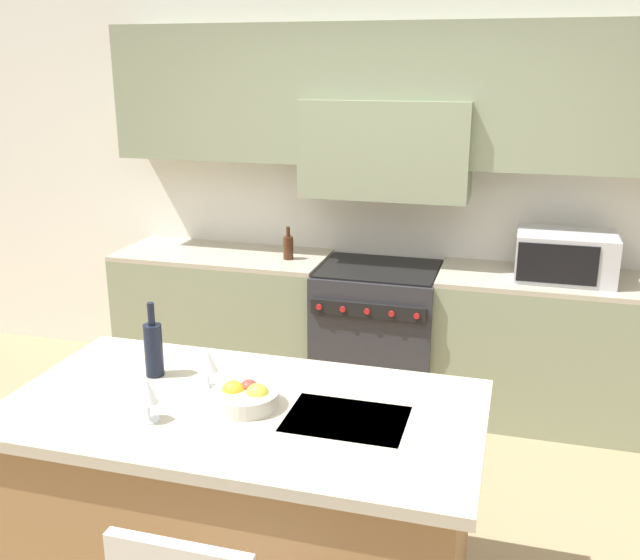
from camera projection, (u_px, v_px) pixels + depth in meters
back_cabinetry at (390, 154)px, 4.59m from camera, size 10.00×0.46×2.70m
back_counter at (378, 332)px, 4.69m from camera, size 3.61×0.62×0.93m
range_stove at (378, 334)px, 4.67m from camera, size 0.77×0.70×0.91m
microwave at (565, 256)px, 4.22m from camera, size 0.57×0.40×0.28m
kitchen_island at (245, 507)px, 2.85m from camera, size 1.83×0.97×0.92m
wine_bottle at (154, 348)px, 2.94m from camera, size 0.08×0.08×0.32m
wine_glass_near at (147, 392)px, 2.56m from camera, size 0.08×0.08×0.17m
wine_glass_far at (207, 362)px, 2.83m from camera, size 0.08×0.08×0.17m
fruit_bowl at (246, 397)px, 2.70m from camera, size 0.26×0.26×0.10m
oil_bottle_on_counter at (288, 247)px, 4.67m from camera, size 0.07×0.07×0.22m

